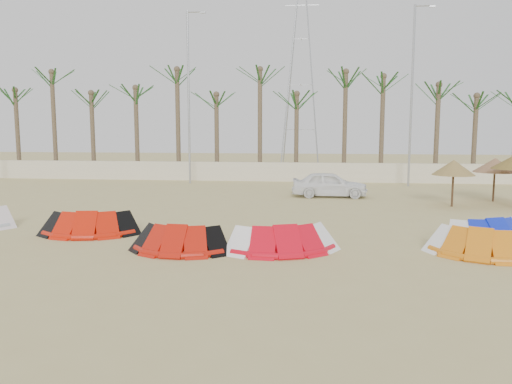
# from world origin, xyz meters

# --- Properties ---
(ground) EXTENTS (120.00, 120.00, 0.00)m
(ground) POSITION_xyz_m (0.00, 0.00, 0.00)
(ground) COLOR tan
(ground) RESTS_ON ground
(boundary_wall) EXTENTS (60.00, 0.30, 1.30)m
(boundary_wall) POSITION_xyz_m (0.00, 22.00, 0.65)
(boundary_wall) COLOR beige
(boundary_wall) RESTS_ON ground
(palm_line) EXTENTS (52.00, 4.00, 7.70)m
(palm_line) POSITION_xyz_m (0.67, 23.50, 6.44)
(palm_line) COLOR brown
(palm_line) RESTS_ON ground
(lamp_b) EXTENTS (1.25, 0.14, 11.00)m
(lamp_b) POSITION_xyz_m (-5.96, 20.00, 5.77)
(lamp_b) COLOR #A5A8AD
(lamp_b) RESTS_ON ground
(lamp_c) EXTENTS (1.25, 0.14, 11.00)m
(lamp_c) POSITION_xyz_m (8.04, 20.00, 5.77)
(lamp_c) COLOR #A5A8AD
(lamp_c) RESTS_ON ground
(pylon) EXTENTS (3.00, 3.00, 14.00)m
(pylon) POSITION_xyz_m (1.00, 28.00, 0.00)
(pylon) COLOR #A5A8AD
(pylon) RESTS_ON ground
(kite_red_left) EXTENTS (3.43, 2.01, 0.90)m
(kite_red_left) POSITION_xyz_m (-5.47, 4.21, 0.42)
(kite_red_left) COLOR red
(kite_red_left) RESTS_ON ground
(kite_red_mid) EXTENTS (3.01, 1.69, 0.90)m
(kite_red_mid) POSITION_xyz_m (-1.80, 2.20, 0.42)
(kite_red_mid) COLOR #BC1508
(kite_red_mid) RESTS_ON ground
(kite_red_right) EXTENTS (3.61, 2.38, 0.90)m
(kite_red_right) POSITION_xyz_m (1.23, 2.61, 0.42)
(kite_red_right) COLOR red
(kite_red_right) RESTS_ON ground
(kite_orange) EXTENTS (3.37, 2.43, 0.90)m
(kite_orange) POSITION_xyz_m (6.79, 2.72, 0.42)
(kite_orange) COLOR orange
(kite_orange) RESTS_ON ground
(kite_blue) EXTENTS (3.35, 2.37, 0.90)m
(kite_blue) POSITION_xyz_m (7.64, 4.37, 0.42)
(kite_blue) COLOR #0F23CA
(kite_blue) RESTS_ON ground
(parasol_left) EXTENTS (1.95, 1.95, 2.17)m
(parasol_left) POSITION_xyz_m (8.50, 11.84, 1.82)
(parasol_left) COLOR #4C331E
(parasol_left) RESTS_ON ground
(parasol_right) EXTENTS (2.08, 2.08, 2.16)m
(parasol_right) POSITION_xyz_m (10.98, 13.77, 1.81)
(parasol_right) COLOR #4C331E
(parasol_right) RESTS_ON ground
(car) EXTENTS (3.96, 1.62, 1.35)m
(car) POSITION_xyz_m (2.93, 14.49, 0.67)
(car) COLOR white
(car) RESTS_ON ground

